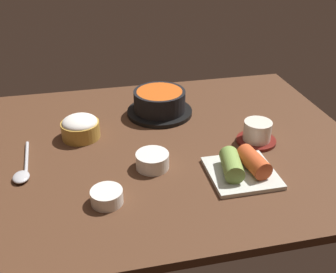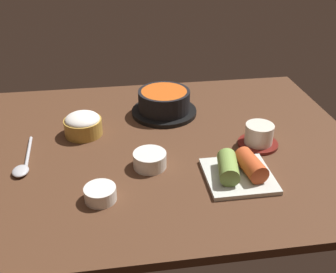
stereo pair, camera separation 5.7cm
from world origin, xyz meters
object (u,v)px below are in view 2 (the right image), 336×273
(rice_bowl, at_px, (83,124))
(tea_cup_with_saucer, at_px, (259,136))
(side_bowl_near, at_px, (100,193))
(spoon, at_px, (23,165))
(banchan_cup_center, at_px, (150,159))
(kimchi_plate, at_px, (239,170))
(stone_pot, at_px, (164,103))

(rice_bowl, relative_size, tea_cup_with_saucer, 0.98)
(side_bowl_near, relative_size, spoon, 0.37)
(tea_cup_with_saucer, bearing_deg, banchan_cup_center, -168.98)
(kimchi_plate, height_order, side_bowl_near, kimchi_plate)
(rice_bowl, distance_m, kimchi_plate, 0.42)
(stone_pot, height_order, rice_bowl, stone_pot)
(kimchi_plate, distance_m, spoon, 0.48)
(banchan_cup_center, relative_size, kimchi_plate, 0.52)
(stone_pot, xyz_separation_m, kimchi_plate, (0.12, -0.33, -0.01))
(banchan_cup_center, height_order, kimchi_plate, kimchi_plate)
(spoon, bearing_deg, stone_pot, 32.12)
(banchan_cup_center, relative_size, side_bowl_near, 1.16)
(rice_bowl, distance_m, spoon, 0.19)
(rice_bowl, bearing_deg, stone_pot, 21.46)
(kimchi_plate, relative_size, spoon, 0.83)
(banchan_cup_center, relative_size, spoon, 0.43)
(side_bowl_near, bearing_deg, spoon, 141.12)
(rice_bowl, height_order, banchan_cup_center, rice_bowl)
(stone_pot, xyz_separation_m, side_bowl_near, (-0.18, -0.36, -0.02))
(stone_pot, height_order, kimchi_plate, stone_pot)
(spoon, bearing_deg, tea_cup_with_saucer, 1.59)
(tea_cup_with_saucer, bearing_deg, rice_bowl, 164.47)
(banchan_cup_center, distance_m, kimchi_plate, 0.20)
(tea_cup_with_saucer, xyz_separation_m, kimchi_plate, (-0.09, -0.12, -0.01))
(banchan_cup_center, bearing_deg, rice_bowl, 131.72)
(tea_cup_with_saucer, height_order, kimchi_plate, tea_cup_with_saucer)
(stone_pot, distance_m, kimchi_plate, 0.35)
(side_bowl_near, bearing_deg, kimchi_plate, 5.94)
(banchan_cup_center, bearing_deg, spoon, 172.41)
(stone_pot, bearing_deg, rice_bowl, -158.54)
(rice_bowl, distance_m, side_bowl_near, 0.28)
(tea_cup_with_saucer, distance_m, kimchi_plate, 0.15)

